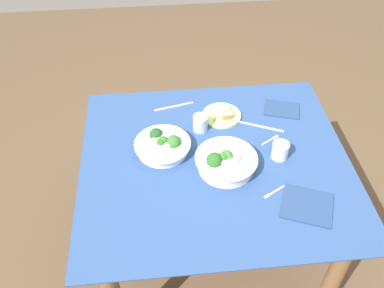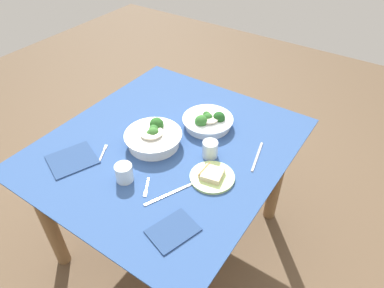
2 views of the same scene
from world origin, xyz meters
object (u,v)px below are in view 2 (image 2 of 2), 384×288
Objects in this scene: broccoli_bowl_near at (154,137)px; napkin_folded_lower at (173,231)px; table_knife_left at (257,157)px; water_glass_center at (124,173)px; bread_side_plate at (212,176)px; napkin_folded_upper at (72,160)px; water_glass_side at (210,149)px; broccoli_bowl_far at (208,121)px; fork_by_near_bowl at (103,152)px; fork_by_far_bowl at (147,188)px; table_knife_right at (169,194)px.

broccoli_bowl_near reaches higher than napkin_folded_lower.
table_knife_left is 1.19× the size of napkin_folded_lower.
table_knife_left is at bearing 137.76° from water_glass_center.
napkin_folded_upper is at bearing -66.26° from bread_side_plate.
napkin_folded_upper is (0.04, -0.27, -0.04)m from water_glass_center.
table_knife_left is at bearing 121.66° from water_glass_side.
broccoli_bowl_far is at bearing 151.94° from broccoli_bowl_near.
broccoli_bowl_far is at bearing -62.77° from fork_by_near_bowl.
water_glass_center reaches higher than table_knife_left.
broccoli_bowl_far reaches higher than table_knife_left.
napkin_folded_upper is at bearing -38.52° from broccoli_bowl_near.
broccoli_bowl_far is 0.95× the size of broccoli_bowl_near.
napkin_folded_upper is (0.11, -0.08, 0.00)m from fork_by_near_bowl.
napkin_folded_lower is (0.30, 0.02, -0.01)m from bread_side_plate.
napkin_folded_upper reaches higher than table_knife_left.
water_glass_center is 0.38m from water_glass_side.
broccoli_bowl_far is 1.47× the size of napkin_folded_lower.
broccoli_bowl_far is 1.23× the size of table_knife_left.
bread_side_plate reaches higher than fork_by_far_bowl.
broccoli_bowl_far is 0.51m from fork_by_near_bowl.
table_knife_right is at bearing -28.37° from bread_side_plate.
napkin_folded_lower is at bearing 20.71° from broccoli_bowl_far.
broccoli_bowl_near is 0.50m from napkin_folded_lower.
water_glass_center is (0.50, -0.09, 0.01)m from broccoli_bowl_far.
broccoli_bowl_near is 1.22× the size of table_knife_right.
napkin_folded_upper is at bearing -112.98° from fork_by_far_bowl.
broccoli_bowl_far is 2.51× the size of fork_by_near_bowl.
water_glass_center is 0.11m from fork_by_far_bowl.
table_knife_left is 0.44m from table_knife_right.
broccoli_bowl_near is 2.89× the size of fork_by_far_bowl.
napkin_folded_lower is (0.11, 0.21, 0.00)m from fork_by_far_bowl.
table_knife_left is at bearing -87.43° from fork_by_near_bowl.
fork_by_far_bowl is at bearing 95.51° from water_glass_center.
broccoli_bowl_near is 1.55× the size of napkin_folded_lower.
broccoli_bowl_far is 1.33× the size of bread_side_plate.
water_glass_side is at bearing -166.10° from napkin_folded_lower.
bread_side_plate is at bearing 125.23° from water_glass_center.
napkin_folded_upper is at bearing 123.69° from table_knife_right.
water_glass_side reaches higher than bread_side_plate.
fork_by_far_bowl is 0.47× the size of napkin_folded_upper.
water_glass_side is (0.18, 0.12, 0.01)m from broccoli_bowl_far.
water_glass_center and water_glass_side have the same top height.
broccoli_bowl_far is at bearing -145.66° from water_glass_side.
fork_by_near_bowl is 0.54m from napkin_folded_lower.
water_glass_side is 0.45× the size of napkin_folded_lower.
fork_by_far_bowl is at bearing 97.83° from napkin_folded_upper.
water_glass_side reaches higher than napkin_folded_lower.
broccoli_bowl_far reaches higher than napkin_folded_lower.
broccoli_bowl_near reaches higher than water_glass_side.
bread_side_plate is 0.93× the size of table_knife_left.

